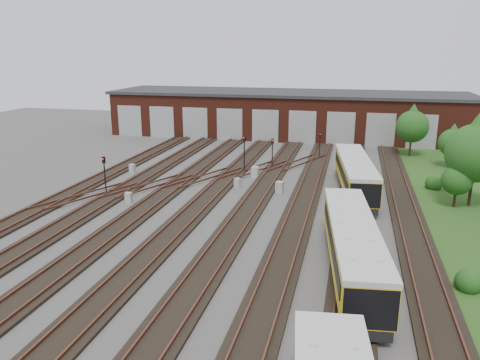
# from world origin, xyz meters

# --- Properties ---
(ground) EXTENTS (120.00, 120.00, 0.00)m
(ground) POSITION_xyz_m (0.00, 0.00, 0.00)
(ground) COLOR #484542
(ground) RESTS_ON ground
(track_network) EXTENTS (30.40, 70.00, 0.33)m
(track_network) POSITION_xyz_m (-0.17, 0.59, 0.11)
(track_network) COLOR black
(track_network) RESTS_ON ground
(maintenance_shed) EXTENTS (51.00, 12.50, 6.35)m
(maintenance_shed) POSITION_xyz_m (-0.01, 39.97, 3.20)
(maintenance_shed) COLOR #572115
(maintenance_shed) RESTS_ON ground
(grass_verge) EXTENTS (8.00, 55.00, 0.05)m
(grass_verge) POSITION_xyz_m (19.00, 10.00, 0.03)
(grass_verge) COLOR #264B19
(grass_verge) RESTS_ON ground
(metro_train) EXTENTS (3.99, 45.57, 2.77)m
(metro_train) POSITION_xyz_m (10.00, -3.37, 1.75)
(metro_train) COLOR black
(metro_train) RESTS_ON ground
(signal_mast_0) EXTENTS (0.31, 0.30, 3.38)m
(signal_mast_0) POSITION_xyz_m (-10.93, 7.06, 2.17)
(signal_mast_0) COLOR black
(signal_mast_0) RESTS_ON ground
(signal_mast_1) EXTENTS (0.33, 0.31, 3.79)m
(signal_mast_1) POSITION_xyz_m (-1.03, 17.47, 2.41)
(signal_mast_1) COLOR black
(signal_mast_1) RESTS_ON ground
(signal_mast_2) EXTENTS (0.23, 0.22, 2.97)m
(signal_mast_2) POSITION_xyz_m (5.98, 25.69, 1.90)
(signal_mast_2) COLOR black
(signal_mast_2) RESTS_ON ground
(signal_mast_3) EXTENTS (0.29, 0.27, 3.11)m
(signal_mast_3) POSITION_xyz_m (1.41, 20.15, 2.01)
(signal_mast_3) COLOR black
(signal_mast_3) RESTS_ON ground
(relay_cabinet_0) EXTENTS (0.53, 0.45, 0.87)m
(relay_cabinet_0) POSITION_xyz_m (-7.99, 5.49, 0.44)
(relay_cabinet_0) COLOR #A9ABAE
(relay_cabinet_0) RESTS_ON ground
(relay_cabinet_1) EXTENTS (0.62, 0.54, 0.92)m
(relay_cabinet_1) POSITION_xyz_m (-12.05, 14.38, 0.46)
(relay_cabinet_1) COLOR #A9ABAE
(relay_cabinet_1) RESTS_ON ground
(relay_cabinet_2) EXTENTS (0.78, 0.69, 1.14)m
(relay_cabinet_2) POSITION_xyz_m (0.54, 15.51, 0.57)
(relay_cabinet_2) COLOR #A9ABAE
(relay_cabinet_2) RESTS_ON ground
(relay_cabinet_3) EXTENTS (0.68, 0.62, 0.92)m
(relay_cabinet_3) POSITION_xyz_m (-0.29, 11.72, 0.46)
(relay_cabinet_3) COLOR #A9ABAE
(relay_cabinet_3) RESTS_ON ground
(relay_cabinet_4) EXTENTS (0.74, 0.66, 1.06)m
(relay_cabinet_4) POSITION_xyz_m (3.67, 11.08, 0.53)
(relay_cabinet_4) COLOR #A9ABAE
(relay_cabinet_4) RESTS_ON ground
(tree_0) EXTENTS (3.74, 3.74, 6.20)m
(tree_0) POSITION_xyz_m (16.28, 29.41, 3.98)
(tree_0) COLOR black
(tree_0) RESTS_ON ground
(tree_1) EXTENTS (2.90, 2.90, 4.81)m
(tree_1) POSITION_xyz_m (19.86, 24.43, 3.09)
(tree_1) COLOR black
(tree_1) RESTS_ON ground
(tree_2) EXTENTS (4.63, 4.63, 7.67)m
(tree_2) POSITION_xyz_m (19.07, 11.24, 4.93)
(tree_2) COLOR black
(tree_2) RESTS_ON ground
(tree_3) EXTENTS (2.42, 2.42, 4.01)m
(tree_3) POSITION_xyz_m (17.84, 10.61, 2.57)
(tree_3) COLOR black
(tree_3) RESTS_ON ground
(bush_0) EXTENTS (1.40, 1.40, 1.40)m
(bush_0) POSITION_xyz_m (16.00, -3.62, 0.70)
(bush_0) COLOR #1C4A15
(bush_0) RESTS_ON ground
(bush_1) EXTENTS (1.53, 1.53, 1.53)m
(bush_1) POSITION_xyz_m (17.01, 15.66, 0.77)
(bush_1) COLOR #1C4A15
(bush_1) RESTS_ON ground
(bush_2) EXTENTS (1.61, 1.61, 1.61)m
(bush_2) POSITION_xyz_m (20.73, 34.82, 0.81)
(bush_2) COLOR #1C4A15
(bush_2) RESTS_ON ground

